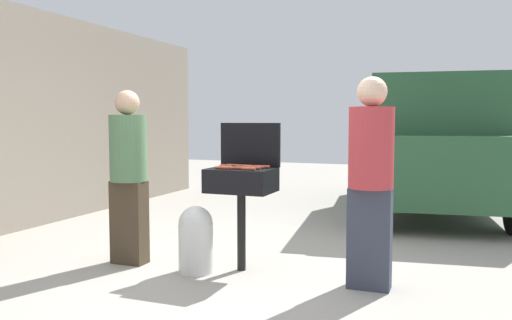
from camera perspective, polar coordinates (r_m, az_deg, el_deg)
The scene contains 21 objects.
ground_plane at distance 4.97m, azimuth -2.37°, elevation -12.00°, with size 24.00×24.00×0.00m, color #9E998E.
house_wall_side at distance 7.51m, azimuth -23.21°, elevation 4.24°, with size 0.24×8.00×2.86m, color gray.
bbq_grill at distance 4.79m, azimuth -1.63°, elevation -2.67°, with size 0.60×0.44×0.96m.
grill_lid_open at distance 4.96m, azimuth -0.65°, elevation 1.70°, with size 0.60×0.05×0.42m, color black.
hot_dog_0 at distance 4.78m, azimuth -3.44°, elevation -0.78°, with size 0.03×0.03×0.13m, color #C6593D.
hot_dog_1 at distance 4.67m, azimuth -1.67°, elevation -0.89°, with size 0.03×0.03×0.13m, color #B74C33.
hot_dog_2 at distance 4.70m, azimuth -3.78°, elevation -0.87°, with size 0.03×0.03×0.13m, color #AD4228.
hot_dog_3 at distance 4.60m, azimuth -0.82°, elevation -0.98°, with size 0.03×0.03×0.13m, color #B74C33.
hot_dog_4 at distance 4.95m, azimuth -2.56°, elevation -0.60°, with size 0.03×0.03×0.13m, color #C6593D.
hot_dog_5 at distance 4.92m, azimuth -3.28°, elevation -0.63°, with size 0.03×0.03×0.13m, color #B74C33.
hot_dog_6 at distance 4.82m, azimuth 0.79°, elevation -0.73°, with size 0.03×0.03×0.13m, color #B74C33.
hot_dog_7 at distance 4.83m, azimuth -0.62°, elevation -0.72°, with size 0.03×0.03×0.13m, color #C6593D.
hot_dog_8 at distance 4.77m, azimuth 0.21°, elevation -0.79°, with size 0.03×0.03×0.13m, color #B74C33.
hot_dog_9 at distance 4.69m, azimuth -0.18°, elevation -0.87°, with size 0.03×0.03×0.13m, color #B74C33.
hot_dog_10 at distance 4.70m, azimuth -3.08°, elevation -0.86°, with size 0.03×0.03×0.13m, color #C6593D.
hot_dog_11 at distance 4.89m, azimuth -1.22°, elevation -0.66°, with size 0.03×0.03×0.13m, color #B74C33.
hot_dog_12 at distance 4.74m, azimuth -1.48°, elevation -0.81°, with size 0.03×0.03×0.13m, color #AD4228.
propane_tank at distance 4.84m, azimuth -6.67°, elevation -8.55°, with size 0.32×0.32×0.62m.
person_left at distance 5.17m, azimuth -13.91°, elevation -1.11°, with size 0.36×0.36×1.69m.
person_right at distance 4.36m, azimuth 12.55°, elevation -1.61°, with size 0.37×0.37×1.76m.
parked_minivan at distance 8.40m, azimuth 18.77°, elevation 1.59°, with size 2.50×4.61×2.02m.
Camera 1 is at (1.92, -4.37, 1.40)m, focal length 36.23 mm.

